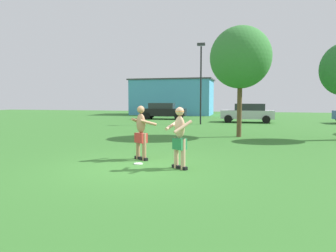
{
  "coord_description": "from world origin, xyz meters",
  "views": [
    {
      "loc": [
        3.0,
        -7.96,
        1.94
      ],
      "look_at": [
        0.52,
        1.7,
        1.05
      ],
      "focal_mm": 32.22,
      "sensor_mm": 36.0,
      "label": 1
    }
  ],
  "objects_px": {
    "player_in_red": "(141,131)",
    "lamp_post": "(201,75)",
    "frisbee": "(138,164)",
    "car_black_near_post": "(163,111)",
    "player_with_cap": "(179,135)",
    "car_silver_far_end": "(248,113)",
    "tree_left_field": "(240,58)"
  },
  "relations": [
    {
      "from": "player_in_red",
      "to": "lamp_post",
      "type": "distance_m",
      "value": 14.4
    },
    {
      "from": "frisbee",
      "to": "car_black_near_post",
      "type": "bearing_deg",
      "value": 103.19
    },
    {
      "from": "frisbee",
      "to": "player_with_cap",
      "type": "bearing_deg",
      "value": -12.75
    },
    {
      "from": "frisbee",
      "to": "lamp_post",
      "type": "relative_size",
      "value": 0.04
    },
    {
      "from": "frisbee",
      "to": "car_silver_far_end",
      "type": "bearing_deg",
      "value": 79.5
    },
    {
      "from": "player_in_red",
      "to": "tree_left_field",
      "type": "height_order",
      "value": "tree_left_field"
    },
    {
      "from": "frisbee",
      "to": "tree_left_field",
      "type": "distance_m",
      "value": 8.99
    },
    {
      "from": "player_with_cap",
      "to": "player_in_red",
      "type": "relative_size",
      "value": 1.0
    },
    {
      "from": "frisbee",
      "to": "car_black_near_post",
      "type": "distance_m",
      "value": 20.77
    },
    {
      "from": "frisbee",
      "to": "lamp_post",
      "type": "distance_m",
      "value": 15.24
    },
    {
      "from": "frisbee",
      "to": "car_black_near_post",
      "type": "relative_size",
      "value": 0.06
    },
    {
      "from": "lamp_post",
      "to": "player_in_red",
      "type": "bearing_deg",
      "value": -89.46
    },
    {
      "from": "player_with_cap",
      "to": "tree_left_field",
      "type": "relative_size",
      "value": 0.31
    },
    {
      "from": "player_with_cap",
      "to": "car_black_near_post",
      "type": "height_order",
      "value": "player_with_cap"
    },
    {
      "from": "player_with_cap",
      "to": "car_silver_far_end",
      "type": "bearing_deg",
      "value": 83.77
    },
    {
      "from": "lamp_post",
      "to": "car_silver_far_end",
      "type": "bearing_deg",
      "value": 40.72
    },
    {
      "from": "frisbee",
      "to": "tree_left_field",
      "type": "bearing_deg",
      "value": 69.73
    },
    {
      "from": "car_silver_far_end",
      "to": "player_in_red",
      "type": "bearing_deg",
      "value": -101.32
    },
    {
      "from": "player_with_cap",
      "to": "lamp_post",
      "type": "relative_size",
      "value": 0.28
    },
    {
      "from": "car_black_near_post",
      "to": "tree_left_field",
      "type": "height_order",
      "value": "tree_left_field"
    },
    {
      "from": "tree_left_field",
      "to": "frisbee",
      "type": "bearing_deg",
      "value": -110.27
    },
    {
      "from": "player_in_red",
      "to": "tree_left_field",
      "type": "xyz_separation_m",
      "value": [
        2.92,
        6.89,
        3.12
      ]
    },
    {
      "from": "frisbee",
      "to": "car_silver_far_end",
      "type": "height_order",
      "value": "car_silver_far_end"
    },
    {
      "from": "player_with_cap",
      "to": "tree_left_field",
      "type": "xyz_separation_m",
      "value": [
        1.46,
        7.84,
        3.08
      ]
    },
    {
      "from": "car_silver_far_end",
      "to": "tree_left_field",
      "type": "relative_size",
      "value": 0.78
    },
    {
      "from": "player_with_cap",
      "to": "tree_left_field",
      "type": "bearing_deg",
      "value": 79.47
    },
    {
      "from": "car_black_near_post",
      "to": "tree_left_field",
      "type": "bearing_deg",
      "value": -59.29
    },
    {
      "from": "player_with_cap",
      "to": "frisbee",
      "type": "xyz_separation_m",
      "value": [
        -1.33,
        0.3,
        -0.95
      ]
    },
    {
      "from": "lamp_post",
      "to": "tree_left_field",
      "type": "xyz_separation_m",
      "value": [
        3.05,
        -7.23,
        0.28
      ]
    },
    {
      "from": "player_with_cap",
      "to": "lamp_post",
      "type": "height_order",
      "value": "lamp_post"
    },
    {
      "from": "frisbee",
      "to": "lamp_post",
      "type": "xyz_separation_m",
      "value": [
        -0.27,
        14.77,
        3.75
      ]
    },
    {
      "from": "car_silver_far_end",
      "to": "tree_left_field",
      "type": "bearing_deg",
      "value": -92.92
    }
  ]
}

